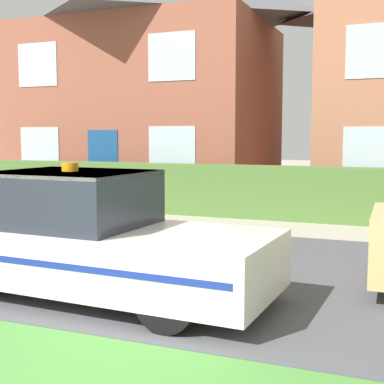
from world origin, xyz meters
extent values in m
cube|color=#4C4C51|center=(0.00, 3.93, 0.01)|extent=(28.00, 5.75, 0.01)
cube|color=#478438|center=(0.00, 0.19, 0.00)|extent=(28.00, 1.74, 0.01)
cube|color=#4C7233|center=(-1.08, 8.98, 0.62)|extent=(15.00, 0.71, 1.23)
cylinder|color=black|center=(0.23, 1.39, 0.34)|extent=(0.66, 0.23, 0.66)
cylinder|color=black|center=(0.30, 2.84, 0.34)|extent=(0.66, 0.23, 0.66)
cylinder|color=black|center=(-2.40, 2.96, 0.34)|extent=(0.66, 0.23, 0.66)
cube|color=silver|center=(-1.08, 2.17, 0.52)|extent=(4.42, 1.85, 0.66)
cube|color=#232833|center=(-1.41, 2.19, 1.17)|extent=(1.85, 1.57, 0.65)
cube|color=silver|center=(-1.41, 2.19, 1.48)|extent=(1.85, 1.57, 0.04)
cube|color=navy|center=(-1.12, 1.34, 0.57)|extent=(4.13, 0.19, 0.07)
cube|color=navy|center=(-1.05, 3.00, 0.57)|extent=(4.13, 0.19, 0.07)
cylinder|color=orange|center=(-1.41, 2.19, 1.55)|extent=(0.20, 0.20, 0.11)
cube|color=#93513D|center=(-5.95, 13.14, 2.75)|extent=(8.10, 5.62, 5.51)
cube|color=navy|center=(-5.93, 10.32, 1.05)|extent=(1.00, 0.02, 2.10)
cube|color=silver|center=(-8.18, 10.32, 1.54)|extent=(1.40, 0.02, 1.30)
cube|color=silver|center=(-3.72, 10.32, 1.54)|extent=(1.40, 0.02, 1.30)
cube|color=silver|center=(-8.18, 10.32, 4.08)|extent=(1.40, 0.02, 1.30)
cube|color=silver|center=(-3.72, 10.32, 4.08)|extent=(1.40, 0.02, 1.30)
cube|color=silver|center=(1.53, 10.64, 1.50)|extent=(1.40, 0.02, 1.30)
cube|color=silver|center=(1.53, 10.64, 3.97)|extent=(1.40, 0.02, 1.30)
camera|label=1|loc=(2.35, -3.20, 1.92)|focal=50.00mm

